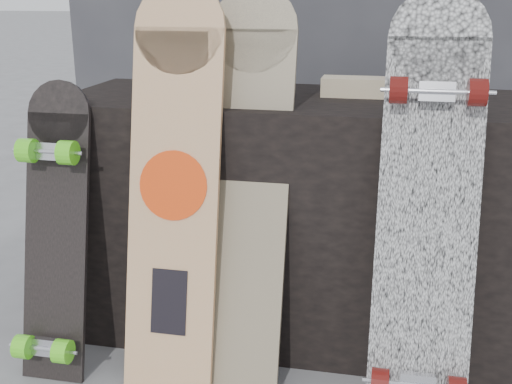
% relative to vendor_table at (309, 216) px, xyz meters
% --- Properties ---
extents(vendor_table, '(1.60, 0.60, 0.80)m').
position_rel_vendor_table_xyz_m(vendor_table, '(0.00, 0.00, 0.00)').
color(vendor_table, black).
rests_on(vendor_table, ground).
extents(merch_box_purple, '(0.18, 0.12, 0.10)m').
position_rel_vendor_table_xyz_m(merch_box_purple, '(-0.38, 0.02, 0.45)').
color(merch_box_purple, '#453771').
rests_on(merch_box_purple, vendor_table).
extents(merch_box_small, '(0.14, 0.14, 0.12)m').
position_rel_vendor_table_xyz_m(merch_box_small, '(0.30, 0.10, 0.46)').
color(merch_box_small, '#453771').
rests_on(merch_box_small, vendor_table).
extents(merch_box_flat, '(0.22, 0.10, 0.06)m').
position_rel_vendor_table_xyz_m(merch_box_flat, '(0.13, 0.06, 0.43)').
color(merch_box_flat, '#D1B78C').
rests_on(merch_box_flat, vendor_table).
extents(longboard_geisha, '(0.26, 0.28, 1.16)m').
position_rel_vendor_table_xyz_m(longboard_geisha, '(-0.35, -0.36, 0.21)').
color(longboard_geisha, beige).
rests_on(longboard_geisha, ground).
extents(longboard_celtic, '(0.26, 0.36, 1.15)m').
position_rel_vendor_table_xyz_m(longboard_celtic, '(-0.15, -0.29, 0.21)').
color(longboard_celtic, beige).
rests_on(longboard_celtic, ground).
extents(longboard_cascadia, '(0.26, 0.37, 1.14)m').
position_rel_vendor_table_xyz_m(longboard_cascadia, '(0.36, -0.38, 0.19)').
color(longboard_cascadia, white).
rests_on(longboard_cascadia, ground).
extents(skateboard_dark, '(0.20, 0.29, 0.88)m').
position_rel_vendor_table_xyz_m(skateboard_dark, '(-0.71, -0.41, 0.05)').
color(skateboard_dark, black).
rests_on(skateboard_dark, ground).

